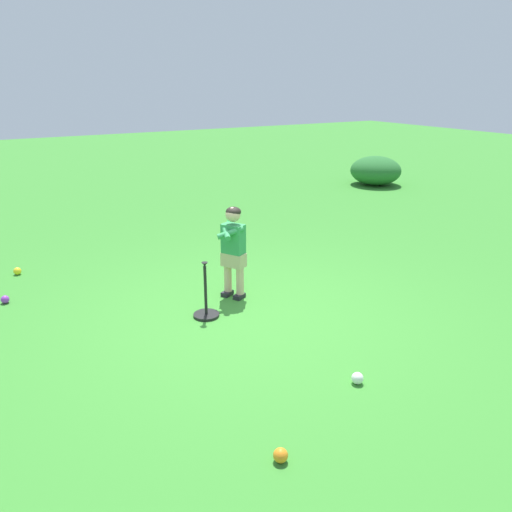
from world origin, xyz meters
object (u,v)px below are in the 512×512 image
batting_tee (206,307)px  play_ball_near_batter (357,378)px  play_ball_behind_batter (281,455)px  play_ball_by_bucket (5,299)px  play_ball_far_right (17,271)px  child_batter (233,244)px

batting_tee → play_ball_near_batter: bearing=16.5°
batting_tee → play_ball_behind_batter: bearing=-13.0°
play_ball_behind_batter → play_ball_by_bucket: size_ratio=1.09×
play_ball_far_right → play_ball_near_batter: play_ball_near_batter is taller
play_ball_near_batter → play_ball_by_bucket: size_ratio=1.09×
batting_tee → play_ball_by_bucket: bearing=-128.8°
play_ball_far_right → play_ball_near_batter: (4.21, 2.14, 0.00)m
play_ball_near_batter → play_ball_by_bucket: (-3.30, -2.38, -0.00)m
play_ball_behind_batter → batting_tee: 2.34m
play_ball_far_right → batting_tee: 2.88m
play_ball_far_right → play_ball_behind_batter: 4.79m
play_ball_by_bucket → play_ball_near_batter: bearing=35.8°
play_ball_behind_batter → play_ball_near_batter: size_ratio=1.00×
child_batter → play_ball_far_right: child_batter is taller
play_ball_by_bucket → child_batter: bearing=64.0°
child_batter → batting_tee: size_ratio=1.74×
play_ball_near_batter → child_batter: bearing=-179.3°
play_ball_near_batter → play_ball_far_right: bearing=-153.1°
play_ball_far_right → play_ball_behind_batter: (4.67, 1.07, 0.00)m
play_ball_by_bucket → play_ball_behind_batter: bearing=19.2°
play_ball_behind_batter → child_batter: bearing=158.3°
play_ball_near_batter → batting_tee: (-1.82, -0.54, 0.05)m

